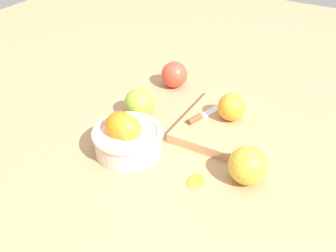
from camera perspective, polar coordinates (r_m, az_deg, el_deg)
ground_plane at (r=0.96m, az=4.42°, el=-2.38°), size 2.40×2.40×0.00m
bowl at (r=0.91m, az=-5.87°, el=-1.50°), size 0.16×0.16×0.10m
cutting_board at (r=1.02m, az=7.15°, el=0.63°), size 0.26×0.17×0.02m
orange_on_board at (r=1.00m, az=9.02°, el=2.67°), size 0.07×0.07×0.07m
knife at (r=1.01m, az=5.08°, el=1.63°), size 0.15×0.06×0.01m
apple_back_right at (r=1.18m, az=0.89°, el=7.32°), size 0.08×0.08×0.08m
apple_back_center at (r=1.04m, az=-4.09°, el=3.29°), size 0.08×0.08×0.08m
apple_front_left at (r=0.85m, az=11.29°, el=-5.54°), size 0.08×0.08×0.08m
citrus_peel at (r=0.85m, az=3.95°, el=-7.72°), size 0.06×0.04×0.01m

